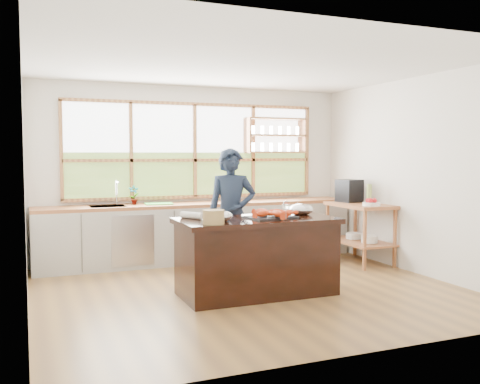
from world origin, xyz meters
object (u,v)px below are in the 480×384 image
cook (232,215)px  espresso_machine (349,191)px  wicker_basket (214,217)px  island (257,256)px

cook → espresso_machine: size_ratio=4.90×
cook → espresso_machine: bearing=33.0°
espresso_machine → wicker_basket: bearing=-158.2°
island → espresso_machine: 2.67m
island → wicker_basket: bearing=-155.6°
island → cook: cook is taller
island → espresso_machine: size_ratio=5.27×
cook → wicker_basket: cook is taller
cook → wicker_basket: 1.20m
espresso_machine → wicker_basket: (-2.82, -1.68, -0.10)m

